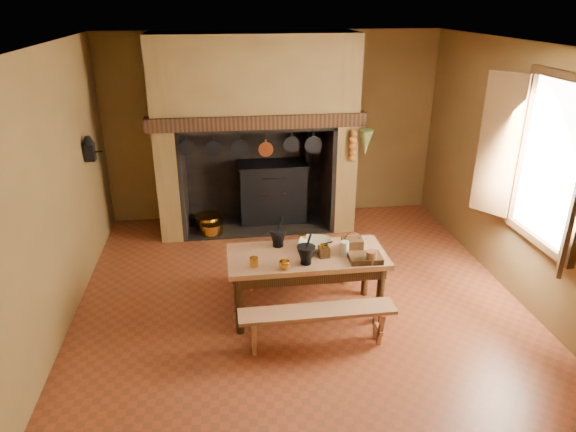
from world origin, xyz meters
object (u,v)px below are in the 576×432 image
object	(u,v)px
wicker_basket	(352,244)
work_table	(307,264)
bench_front	(317,319)
mixing_bowl	(315,245)
iron_range	(273,191)
coffee_grinder	(324,251)

from	to	relation	value
wicker_basket	work_table	bearing A→B (deg)	-172.38
bench_front	mixing_bowl	bearing A→B (deg)	81.55
iron_range	mixing_bowl	bearing A→B (deg)	-85.71
iron_range	bench_front	distance (m)	3.21
iron_range	coffee_grinder	world-z (taller)	iron_range
bench_front	wicker_basket	world-z (taller)	wicker_basket
iron_range	coffee_grinder	xyz separation A→B (m)	(0.24, -2.67, 0.30)
iron_range	wicker_basket	size ratio (longest dim) A/B	7.02
coffee_grinder	work_table	bearing A→B (deg)	150.08
bench_front	mixing_bowl	world-z (taller)	mixing_bowl
work_table	coffee_grinder	xyz separation A→B (m)	(0.16, -0.08, 0.18)
bench_front	mixing_bowl	distance (m)	0.87
iron_range	wicker_basket	xyz separation A→B (m)	(0.57, -2.55, 0.31)
work_table	mixing_bowl	distance (m)	0.23
work_table	bench_front	distance (m)	0.68
coffee_grinder	mixing_bowl	size ratio (longest dim) A/B	0.47
bench_front	work_table	bearing A→B (deg)	90.00
iron_range	mixing_bowl	size ratio (longest dim) A/B	4.41
bench_front	wicker_basket	distance (m)	0.95
coffee_grinder	wicker_basket	size ratio (longest dim) A/B	0.75
iron_range	work_table	distance (m)	2.60
coffee_grinder	mixing_bowl	distance (m)	0.21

